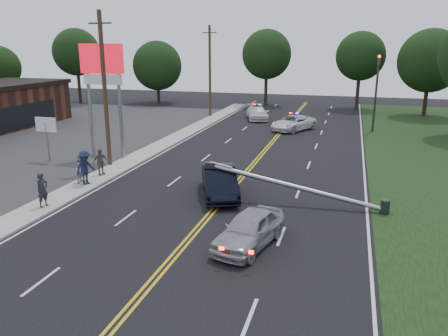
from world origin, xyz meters
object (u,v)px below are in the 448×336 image
(utility_pole_far, at_px, (210,71))
(utility_pole_mid, at_px, (105,90))
(small_sign, at_px, (46,128))
(fallen_streetlight, at_px, (304,189))
(pylon_sign, at_px, (102,74))
(bystander_d, at_px, (100,162))
(traffic_signal, at_px, (377,86))
(bystander_b, at_px, (82,168))
(bystander_c, at_px, (85,168))
(waiting_sedan, at_px, (249,229))
(bystander_a, at_px, (42,190))
(emergency_b, at_px, (257,113))
(crashed_sedan, at_px, (220,182))
(emergency_a, at_px, (293,123))

(utility_pole_far, bearing_deg, utility_pole_mid, -90.00)
(small_sign, xyz_separation_m, fallen_streetlight, (18.19, -4.00, -1.41))
(pylon_sign, height_order, bystander_d, pylon_sign)
(small_sign, relative_size, traffic_signal, 0.44)
(bystander_b, height_order, bystander_d, bystander_b)
(fallen_streetlight, bearing_deg, utility_pole_mid, 163.36)
(pylon_sign, height_order, small_sign, pylon_sign)
(bystander_b, bearing_deg, bystander_c, -132.48)
(waiting_sedan, bearing_deg, fallen_streetlight, 86.46)
(bystander_a, bearing_deg, pylon_sign, 24.72)
(emergency_b, bearing_deg, small_sign, -133.77)
(bystander_c, bearing_deg, emergency_b, 6.35)
(utility_pole_far, height_order, bystander_b, utility_pole_far)
(bystander_d, bearing_deg, bystander_c, -144.71)
(utility_pole_mid, distance_m, bystander_b, 5.74)
(crashed_sedan, height_order, bystander_c, bystander_c)
(emergency_a, bearing_deg, small_sign, -104.18)
(fallen_streetlight, height_order, waiting_sedan, fallen_streetlight)
(utility_pole_far, height_order, crashed_sedan, utility_pole_far)
(small_sign, distance_m, waiting_sedan, 19.04)
(emergency_a, bearing_deg, utility_pole_far, 179.47)
(crashed_sedan, xyz_separation_m, emergency_b, (-3.37, 25.43, -0.07))
(pylon_sign, relative_size, bystander_a, 4.62)
(pylon_sign, xyz_separation_m, bystander_c, (2.26, -6.26, -4.88))
(small_sign, relative_size, bystander_a, 1.79)
(fallen_streetlight, height_order, utility_pole_mid, utility_pole_mid)
(fallen_streetlight, xyz_separation_m, waiting_sedan, (-1.61, -5.24, -0.20))
(small_sign, distance_m, emergency_b, 24.07)
(waiting_sedan, relative_size, emergency_b, 0.83)
(fallen_streetlight, distance_m, utility_pole_mid, 14.58)
(fallen_streetlight, distance_m, waiting_sedan, 5.49)
(emergency_a, bearing_deg, crashed_sedan, -65.54)
(small_sign, xyz_separation_m, bystander_b, (5.32, -3.97, -1.36))
(bystander_b, distance_m, bystander_c, 0.55)
(small_sign, relative_size, bystander_b, 1.83)
(crashed_sedan, bearing_deg, utility_pole_far, 86.89)
(bystander_b, bearing_deg, utility_pole_mid, -1.53)
(utility_pole_mid, distance_m, emergency_b, 22.80)
(bystander_a, relative_size, bystander_d, 1.04)
(bystander_a, bearing_deg, bystander_d, 14.46)
(small_sign, bearing_deg, bystander_b, -36.72)
(bystander_b, bearing_deg, small_sign, 44.27)
(fallen_streetlight, distance_m, crashed_sedan, 4.54)
(bystander_a, bearing_deg, waiting_sedan, -84.61)
(emergency_a, xyz_separation_m, bystander_a, (-9.19, -24.43, 0.28))
(utility_pole_mid, xyz_separation_m, bystander_b, (0.52, -3.97, -4.11))
(fallen_streetlight, xyz_separation_m, bystander_d, (-12.65, 1.69, 0.03))
(utility_pole_far, bearing_deg, waiting_sedan, -69.35)
(small_sign, distance_m, traffic_signal, 28.72)
(crashed_sedan, height_order, bystander_b, bystander_b)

